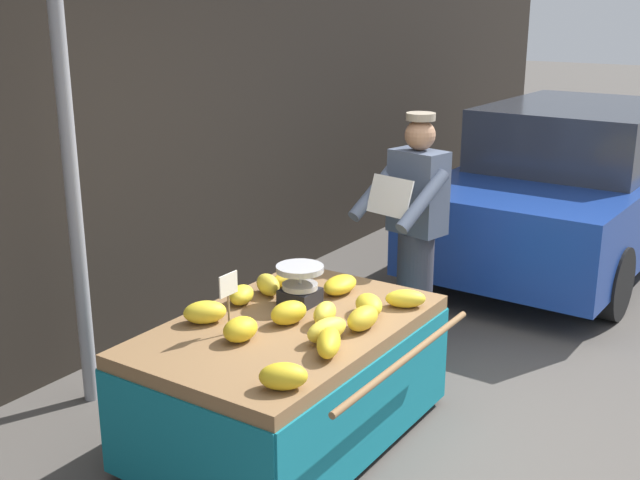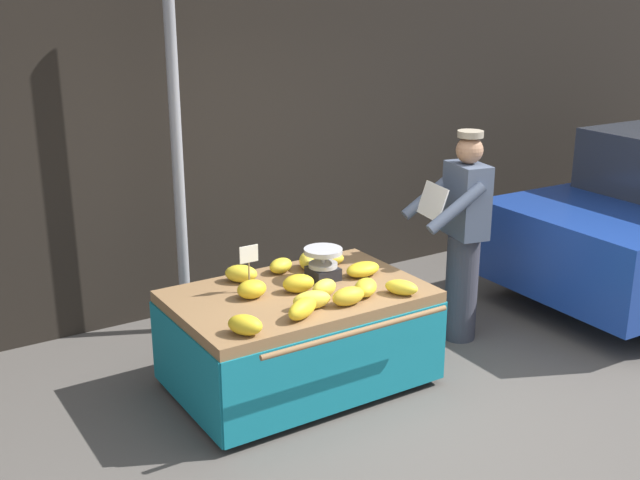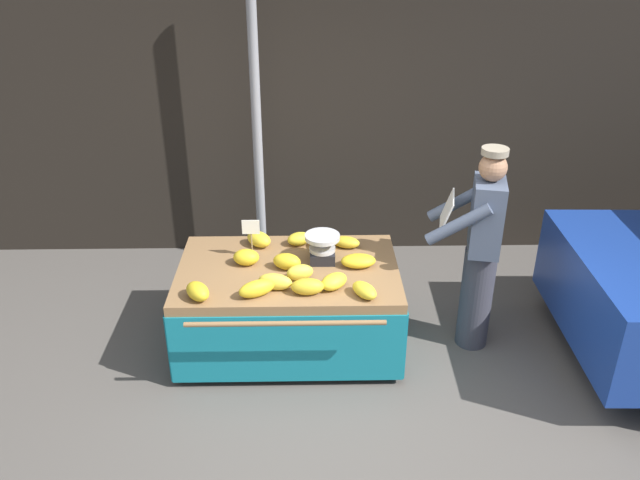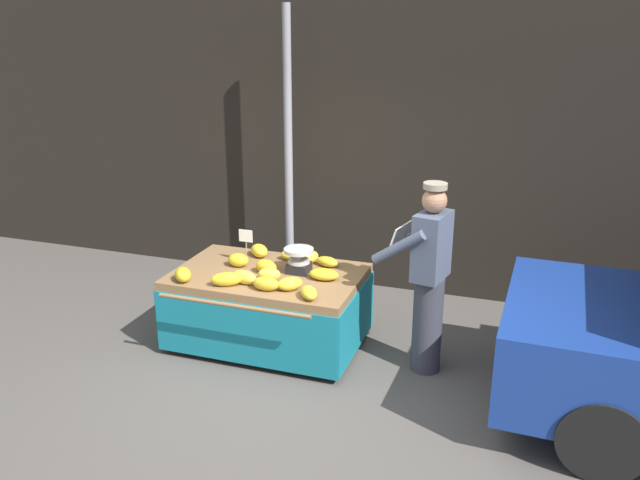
# 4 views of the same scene
# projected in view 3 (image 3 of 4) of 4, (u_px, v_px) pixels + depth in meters

# --- Properties ---
(ground_plane) EXTENTS (60.00, 60.00, 0.00)m
(ground_plane) POSITION_uv_depth(u_px,v_px,m) (356.00, 415.00, 4.62)
(ground_plane) COLOR #514C47
(back_wall) EXTENTS (16.00, 0.24, 3.90)m
(back_wall) POSITION_uv_depth(u_px,v_px,m) (342.00, 61.00, 6.15)
(back_wall) COLOR black
(back_wall) RESTS_ON ground
(street_pole) EXTENTS (0.09, 0.09, 3.15)m
(street_pole) POSITION_uv_depth(u_px,v_px,m) (256.00, 115.00, 5.86)
(street_pole) COLOR gray
(street_pole) RESTS_ON ground
(banana_cart) EXTENTS (1.77, 1.33, 0.73)m
(banana_cart) POSITION_uv_depth(u_px,v_px,m) (289.00, 288.00, 5.15)
(banana_cart) COLOR olive
(banana_cart) RESTS_ON ground
(weighing_scale) EXTENTS (0.28, 0.28, 0.23)m
(weighing_scale) POSITION_uv_depth(u_px,v_px,m) (322.00, 248.00, 5.11)
(weighing_scale) COLOR black
(weighing_scale) RESTS_ON banana_cart
(price_sign) EXTENTS (0.14, 0.01, 0.34)m
(price_sign) POSITION_uv_depth(u_px,v_px,m) (251.00, 231.00, 5.10)
(price_sign) COLOR #997A51
(price_sign) RESTS_ON banana_cart
(banana_bunch_0) EXTENTS (0.20, 0.24, 0.13)m
(banana_bunch_0) POSITION_uv_depth(u_px,v_px,m) (324.00, 240.00, 5.35)
(banana_bunch_0) COLOR yellow
(banana_bunch_0) RESTS_ON banana_cart
(banana_bunch_1) EXTENTS (0.25, 0.27, 0.13)m
(banana_bunch_1) POSITION_uv_depth(u_px,v_px,m) (198.00, 291.00, 4.63)
(banana_bunch_1) COLOR gold
(banana_bunch_1) RESTS_ON banana_cart
(banana_bunch_2) EXTENTS (0.30, 0.23, 0.13)m
(banana_bunch_2) POSITION_uv_depth(u_px,v_px,m) (257.00, 288.00, 4.66)
(banana_bunch_2) COLOR gold
(banana_bunch_2) RESTS_ON banana_cart
(banana_bunch_3) EXTENTS (0.25, 0.14, 0.12)m
(banana_bunch_3) POSITION_uv_depth(u_px,v_px,m) (308.00, 287.00, 4.69)
(banana_bunch_3) COLOR gold
(banana_bunch_3) RESTS_ON banana_cart
(banana_bunch_4) EXTENTS (0.27, 0.26, 0.12)m
(banana_bunch_4) POSITION_uv_depth(u_px,v_px,m) (334.00, 281.00, 4.76)
(banana_bunch_4) COLOR yellow
(banana_bunch_4) RESTS_ON banana_cart
(banana_bunch_5) EXTENTS (0.22, 0.17, 0.13)m
(banana_bunch_5) POSITION_uv_depth(u_px,v_px,m) (246.00, 257.00, 5.08)
(banana_bunch_5) COLOR gold
(banana_bunch_5) RESTS_ON banana_cart
(banana_bunch_6) EXTENTS (0.28, 0.27, 0.12)m
(banana_bunch_6) POSITION_uv_depth(u_px,v_px,m) (259.00, 239.00, 5.37)
(banana_bunch_6) COLOR yellow
(banana_bunch_6) RESTS_ON banana_cart
(banana_bunch_7) EXTENTS (0.24, 0.20, 0.11)m
(banana_bunch_7) POSITION_uv_depth(u_px,v_px,m) (299.00, 239.00, 5.39)
(banana_bunch_7) COLOR yellow
(banana_bunch_7) RESTS_ON banana_cart
(banana_bunch_8) EXTENTS (0.28, 0.17, 0.12)m
(banana_bunch_8) POSITION_uv_depth(u_px,v_px,m) (275.00, 282.00, 4.75)
(banana_bunch_8) COLOR yellow
(banana_bunch_8) RESTS_ON banana_cart
(banana_bunch_9) EXTENTS (0.23, 0.16, 0.12)m
(banana_bunch_9) POSITION_uv_depth(u_px,v_px,m) (300.00, 272.00, 4.87)
(banana_bunch_9) COLOR yellow
(banana_bunch_9) RESTS_ON banana_cart
(banana_bunch_10) EXTENTS (0.28, 0.18, 0.10)m
(banana_bunch_10) POSITION_uv_depth(u_px,v_px,m) (358.00, 261.00, 5.06)
(banana_bunch_10) COLOR gold
(banana_bunch_10) RESTS_ON banana_cart
(banana_bunch_11) EXTENTS (0.26, 0.19, 0.10)m
(banana_bunch_11) POSITION_uv_depth(u_px,v_px,m) (346.00, 242.00, 5.35)
(banana_bunch_11) COLOR gold
(banana_bunch_11) RESTS_ON banana_cart
(banana_bunch_12) EXTENTS (0.24, 0.27, 0.10)m
(banana_bunch_12) POSITION_uv_depth(u_px,v_px,m) (365.00, 290.00, 4.67)
(banana_bunch_12) COLOR yellow
(banana_bunch_12) RESTS_ON banana_cart
(banana_bunch_13) EXTENTS (0.25, 0.20, 0.13)m
(banana_bunch_13) POSITION_uv_depth(u_px,v_px,m) (287.00, 261.00, 5.02)
(banana_bunch_13) COLOR gold
(banana_bunch_13) RESTS_ON banana_cart
(vendor_person) EXTENTS (0.65, 0.60, 1.71)m
(vendor_person) POSITION_uv_depth(u_px,v_px,m) (480.00, 250.00, 5.01)
(vendor_person) COLOR #383842
(vendor_person) RESTS_ON ground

